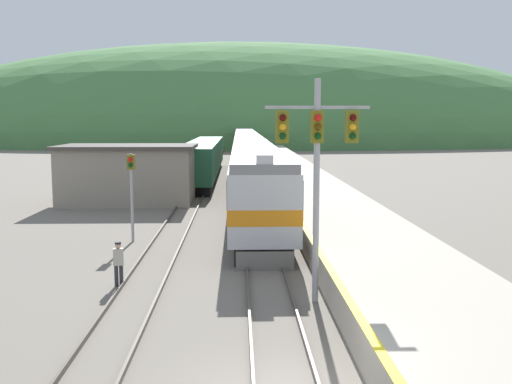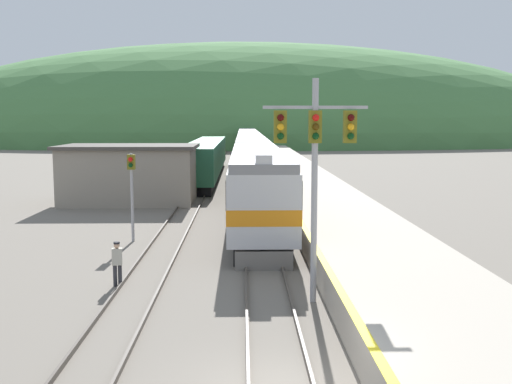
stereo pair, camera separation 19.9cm
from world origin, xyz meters
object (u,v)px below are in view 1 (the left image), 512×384
Objects in this scene: carriage_fifth at (243,136)px; carriage_second at (249,158)px; express_train_lead_car at (257,184)px; track_worker at (118,262)px; carriage_fourth at (244,140)px; signal_mast_main at (317,151)px; carriage_third at (246,146)px; signal_post_siding at (131,179)px; siding_train at (204,159)px.

carriage_second is at bearing -90.00° from carriage_fifth.
express_train_lead_car is 13.43× the size of track_worker.
carriage_fourth is (0.00, 70.08, -0.01)m from express_train_lead_car.
signal_mast_main is at bearing -89.01° from carriage_fourth.
carriage_third is 59.41m from track_worker.
signal_post_siding is (-6.16, -98.25, 0.77)m from carriage_fifth.
carriage_second is 14.09× the size of track_worker.
signal_post_siding is at bearing 96.35° from track_worker.
signal_mast_main is (1.45, -61.13, 2.64)m from carriage_third.
carriage_third is 46.92m from carriage_fifth.
track_worker is at bearing -92.85° from carriage_fifth.
carriage_fifth is (0.00, 23.46, 0.00)m from carriage_fourth.
signal_post_siding is at bearing -94.71° from carriage_fourth.
carriage_second is at bearing 92.21° from signal_mast_main.
carriage_second and carriage_third have the same top height.
track_worker is (-5.29, -12.53, -1.38)m from express_train_lead_car.
signal_mast_main is at bearing -81.92° from siding_train.
carriage_second is at bearing 90.00° from express_train_lead_car.
carriage_fifth reaches higher than siding_train.
carriage_second is at bearing -90.00° from carriage_fourth.
carriage_second is 1.00× the size of carriage_fifth.
carriage_third is at bearing -90.00° from carriage_fifth.
signal_mast_main is 12.54m from signal_post_siding.
carriage_third is at bearing 90.00° from carriage_second.
express_train_lead_car is 27.36m from siding_train.
carriage_third is (0.00, 46.62, -0.01)m from express_train_lead_car.
carriage_fourth is 0.71× the size of siding_train.
express_train_lead_car reaches higher than siding_train.
signal_mast_main is 1.68× the size of signal_post_siding.
carriage_fourth is 82.79m from track_worker.
signal_post_siding is (-6.16, -74.79, 0.77)m from carriage_fourth.
signal_post_siding is (-7.61, 9.79, -1.86)m from signal_mast_main.
signal_mast_main is at bearing -84.27° from express_train_lead_car.
carriage_fifth is (0.00, 93.54, -0.01)m from express_train_lead_car.
track_worker is at bearing 163.66° from signal_mast_main.
carriage_fifth is 108.09m from signal_mast_main.
express_train_lead_car reaches higher than carriage_third.
siding_train reaches higher than track_worker.
siding_train is at bearing -102.74° from carriage_third.
express_train_lead_car is 5.04× the size of signal_post_siding.
signal_mast_main is (1.45, -84.59, 2.64)m from carriage_fourth.
track_worker is (0.87, -7.82, -2.14)m from signal_post_siding.
signal_mast_main is 8.09m from track_worker.
signal_mast_main is (5.89, -41.50, 3.00)m from siding_train.
carriage_fifth is 3.15× the size of signal_mast_main.
express_train_lead_car is 0.95× the size of carriage_fourth.
track_worker is at bearing -83.65° from signal_post_siding.
carriage_second reaches higher than track_worker.
express_train_lead_car is at bearing -80.66° from siding_train.
express_train_lead_car is at bearing -90.00° from carriage_third.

